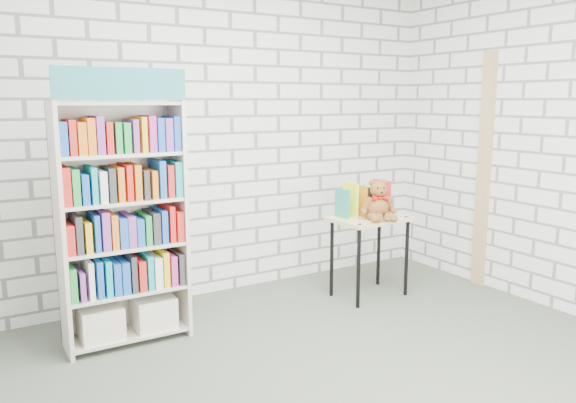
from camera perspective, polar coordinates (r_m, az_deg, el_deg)
ground at (r=3.50m, az=5.96°, el=-18.50°), size 4.50×4.50×0.00m
room_shell at (r=3.07m, az=6.59°, el=12.14°), size 4.52×4.02×2.81m
bookshelf at (r=4.00m, az=-16.47°, el=-2.01°), size 0.84×0.33×1.88m
display_table at (r=4.86m, az=8.33°, el=-2.70°), size 0.67×0.48×0.70m
table_books at (r=4.89m, az=7.57°, el=0.18°), size 0.46×0.22×0.27m
teddy_bear at (r=4.74m, az=9.19°, el=-0.18°), size 0.31×0.30×0.34m
door_trim at (r=5.35m, az=19.28°, el=2.90°), size 0.05×0.12×2.10m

